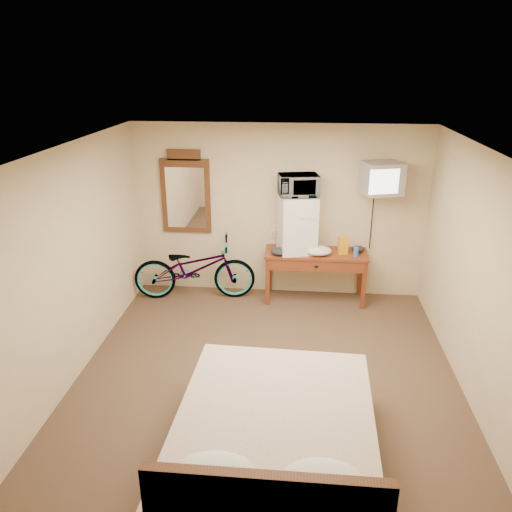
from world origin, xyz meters
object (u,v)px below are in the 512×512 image
microwave (298,185)px  crt_television (382,178)px  mini_fridge (297,224)px  bicycle (194,268)px  blue_cup (356,252)px  desk (316,260)px  bed (274,448)px  wall_mirror (186,193)px

microwave → crt_television: 1.11m
microwave → crt_television: bearing=-12.0°
microwave → crt_television: (1.10, -0.02, 0.12)m
mini_fridge → bicycle: 1.63m
blue_cup → bicycle: size_ratio=0.07×
desk → crt_television: (0.82, 0.02, 1.19)m
desk → bed: bed is taller
wall_mirror → bicycle: size_ratio=0.69×
mini_fridge → bicycle: mini_fridge is taller
wall_mirror → bicycle: (0.15, -0.32, -1.04)m
mini_fridge → crt_television: size_ratio=1.26×
crt_television → bed: crt_television is taller
wall_mirror → bed: 4.12m
bicycle → wall_mirror: bearing=17.8°
microwave → wall_mirror: wall_mirror is taller
mini_fridge → bed: (-0.12, -3.41, -0.86)m
microwave → bed: (-0.12, -3.41, -1.41)m
wall_mirror → mini_fridge: bearing=-8.0°
blue_cup → bed: (-0.94, -3.29, -0.52)m
bicycle → microwave: bearing=-93.3°
blue_cup → crt_television: (0.28, 0.09, 1.02)m
blue_cup → bicycle: bicycle is taller
desk → bicycle: bicycle is taller
microwave → bicycle: 1.93m
bicycle → bed: size_ratio=0.79×
microwave → bicycle: microwave is taller
mini_fridge → blue_cup: bearing=-8.1°
desk → microwave: bearing=170.6°
desk → bed: bearing=-96.8°
wall_mirror → desk: bearing=-8.2°
crt_television → bicycle: 2.91m
desk → bed: size_ratio=0.65×
bicycle → bed: bicycle is taller
mini_fridge → crt_television: bearing=-1.2°
crt_television → bed: size_ratio=0.29×
desk → wall_mirror: wall_mirror is taller
mini_fridge → bed: bearing=-91.9°
crt_television → wall_mirror: wall_mirror is taller
crt_television → wall_mirror: 2.75m
microwave → wall_mirror: (-1.62, 0.23, -0.21)m
blue_cup → bicycle: (-2.30, 0.02, -0.35)m
bicycle → bed: (1.35, -3.32, -0.17)m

